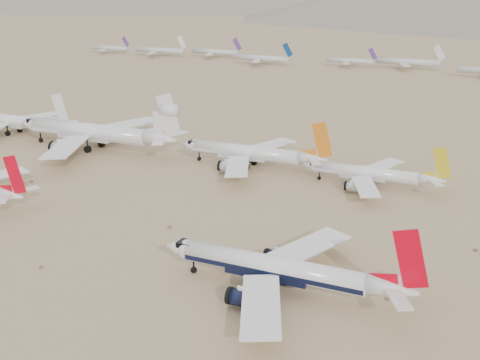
% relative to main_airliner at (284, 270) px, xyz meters
% --- Properties ---
extents(ground, '(7000.00, 7000.00, 0.00)m').
position_rel_main_airliner_xyz_m(ground, '(-5.57, 3.81, -4.78)').
color(ground, '#886A4F').
rests_on(ground, ground).
extents(main_airliner, '(49.24, 48.09, 17.38)m').
position_rel_main_airliner_xyz_m(main_airliner, '(0.00, 0.00, 0.00)').
color(main_airliner, white).
rests_on(main_airliner, ground).
extents(row2_gold_tail, '(39.83, 38.96, 14.18)m').
position_rel_main_airliner_xyz_m(row2_gold_tail, '(1.97, 68.11, -0.81)').
color(row2_gold_tail, white).
rests_on(row2_gold_tail, ground).
extents(row2_orange_tail, '(48.25, 47.20, 17.21)m').
position_rel_main_airliner_xyz_m(row2_orange_tail, '(-36.76, 70.92, 0.05)').
color(row2_orange_tail, white).
rests_on(row2_orange_tail, ground).
extents(row2_white_trijet, '(63.50, 62.06, 22.50)m').
position_rel_main_airliner_xyz_m(row2_white_trijet, '(-93.79, 67.65, 1.74)').
color(row2_white_trijet, white).
rests_on(row2_white_trijet, ground).
extents(row2_white_twin, '(49.64, 48.57, 17.74)m').
position_rel_main_airliner_xyz_m(row2_white_twin, '(-137.34, 73.20, 0.22)').
color(row2_white_twin, white).
rests_on(row2_white_twin, ground).
extents(distant_storage_row, '(457.45, 61.38, 14.21)m').
position_rel_main_airliner_xyz_m(distant_storage_row, '(-47.66, 304.01, -0.40)').
color(distant_storage_row, silver).
rests_on(distant_storage_row, ground).
extents(desert_scrub, '(233.60, 121.67, 0.63)m').
position_rel_main_airliner_xyz_m(desert_scrub, '(-26.30, -18.08, -4.49)').
color(desert_scrub, brown).
rests_on(desert_scrub, ground).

